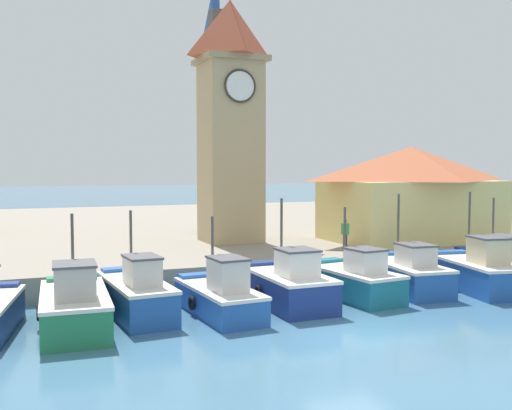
{
  "coord_description": "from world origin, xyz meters",
  "views": [
    {
      "loc": [
        -9.61,
        -16.1,
        5.34
      ],
      "look_at": [
        0.72,
        10.09,
        3.5
      ],
      "focal_mm": 42.0,
      "sensor_mm": 36.0,
      "label": 1
    }
  ],
  "objects_px": {
    "fishing_boat_left_outer": "(74,306)",
    "fishing_boat_right_inner": "(405,273)",
    "fishing_boat_far_right": "(501,266)",
    "fishing_boat_center": "(288,285)",
    "fishing_boat_mid_right": "(353,280)",
    "clock_tower": "(230,114)",
    "fishing_boat_right_outer": "(477,272)",
    "dock_worker_near_tower": "(345,234)",
    "port_crane_near": "(216,139)",
    "warehouse_right": "(411,192)",
    "fishing_boat_left_inner": "(136,294)",
    "fishing_boat_mid_left": "(220,295)"
  },
  "relations": [
    {
      "from": "fishing_boat_far_right",
      "to": "dock_worker_near_tower",
      "type": "distance_m",
      "value": 7.35
    },
    {
      "from": "fishing_boat_left_inner",
      "to": "port_crane_near",
      "type": "distance_m",
      "value": 19.13
    },
    {
      "from": "fishing_boat_mid_right",
      "to": "fishing_boat_right_inner",
      "type": "bearing_deg",
      "value": 8.35
    },
    {
      "from": "fishing_boat_center",
      "to": "fishing_boat_mid_left",
      "type": "bearing_deg",
      "value": -172.63
    },
    {
      "from": "fishing_boat_center",
      "to": "fishing_boat_right_outer",
      "type": "xyz_separation_m",
      "value": [
        8.71,
        -0.38,
        0.02
      ]
    },
    {
      "from": "fishing_boat_mid_left",
      "to": "fishing_boat_right_outer",
      "type": "xyz_separation_m",
      "value": [
        11.57,
        -0.01,
        0.11
      ]
    },
    {
      "from": "fishing_boat_left_inner",
      "to": "fishing_boat_mid_left",
      "type": "bearing_deg",
      "value": -19.4
    },
    {
      "from": "fishing_boat_left_inner",
      "to": "dock_worker_near_tower",
      "type": "distance_m",
      "value": 12.48
    },
    {
      "from": "fishing_boat_right_outer",
      "to": "clock_tower",
      "type": "bearing_deg",
      "value": 120.9
    },
    {
      "from": "fishing_boat_left_outer",
      "to": "fishing_boat_mid_right",
      "type": "distance_m",
      "value": 10.91
    },
    {
      "from": "clock_tower",
      "to": "dock_worker_near_tower",
      "type": "distance_m",
      "value": 9.5
    },
    {
      "from": "fishing_boat_center",
      "to": "warehouse_right",
      "type": "height_order",
      "value": "warehouse_right"
    },
    {
      "from": "fishing_boat_left_outer",
      "to": "fishing_boat_right_inner",
      "type": "height_order",
      "value": "fishing_boat_right_inner"
    },
    {
      "from": "fishing_boat_right_outer",
      "to": "warehouse_right",
      "type": "distance_m",
      "value": 9.57
    },
    {
      "from": "fishing_boat_mid_right",
      "to": "warehouse_right",
      "type": "xyz_separation_m",
      "value": [
        8.52,
        7.99,
        3.08
      ]
    },
    {
      "from": "fishing_boat_far_right",
      "to": "warehouse_right",
      "type": "height_order",
      "value": "warehouse_right"
    },
    {
      "from": "dock_worker_near_tower",
      "to": "fishing_boat_left_inner",
      "type": "bearing_deg",
      "value": -156.21
    },
    {
      "from": "fishing_boat_right_inner",
      "to": "clock_tower",
      "type": "relative_size",
      "value": 0.34
    },
    {
      "from": "fishing_boat_right_inner",
      "to": "fishing_boat_center",
      "type": "bearing_deg",
      "value": -173.36
    },
    {
      "from": "fishing_boat_mid_right",
      "to": "clock_tower",
      "type": "height_order",
      "value": "clock_tower"
    },
    {
      "from": "fishing_boat_far_right",
      "to": "clock_tower",
      "type": "height_order",
      "value": "clock_tower"
    },
    {
      "from": "fishing_boat_right_outer",
      "to": "dock_worker_near_tower",
      "type": "relative_size",
      "value": 3.21
    },
    {
      "from": "fishing_boat_left_inner",
      "to": "fishing_boat_right_outer",
      "type": "relative_size",
      "value": 0.98
    },
    {
      "from": "fishing_boat_mid_left",
      "to": "port_crane_near",
      "type": "relative_size",
      "value": 0.32
    },
    {
      "from": "fishing_boat_left_outer",
      "to": "fishing_boat_right_outer",
      "type": "distance_m",
      "value": 16.58
    },
    {
      "from": "port_crane_near",
      "to": "fishing_boat_right_inner",
      "type": "bearing_deg",
      "value": -78.24
    },
    {
      "from": "fishing_boat_center",
      "to": "fishing_boat_right_outer",
      "type": "relative_size",
      "value": 0.91
    },
    {
      "from": "fishing_boat_left_inner",
      "to": "fishing_boat_left_outer",
      "type": "bearing_deg",
      "value": -154.65
    },
    {
      "from": "fishing_boat_mid_right",
      "to": "fishing_boat_right_inner",
      "type": "xyz_separation_m",
      "value": [
        2.79,
        0.41,
        0.02
      ]
    },
    {
      "from": "fishing_boat_mid_right",
      "to": "clock_tower",
      "type": "bearing_deg",
      "value": 97.03
    },
    {
      "from": "fishing_boat_mid_right",
      "to": "warehouse_right",
      "type": "bearing_deg",
      "value": 43.17
    },
    {
      "from": "fishing_boat_left_inner",
      "to": "fishing_boat_far_right",
      "type": "bearing_deg",
      "value": -0.01
    },
    {
      "from": "fishing_boat_left_inner",
      "to": "fishing_boat_mid_right",
      "type": "relative_size",
      "value": 1.07
    },
    {
      "from": "fishing_boat_center",
      "to": "port_crane_near",
      "type": "xyz_separation_m",
      "value": [
        2.46,
        16.75,
        6.31
      ]
    },
    {
      "from": "fishing_boat_far_right",
      "to": "port_crane_near",
      "type": "xyz_separation_m",
      "value": [
        -8.52,
        16.14,
        6.33
      ]
    },
    {
      "from": "fishing_boat_right_inner",
      "to": "fishing_boat_mid_left",
      "type": "bearing_deg",
      "value": -173.12
    },
    {
      "from": "fishing_boat_mid_left",
      "to": "warehouse_right",
      "type": "bearing_deg",
      "value": 30.94
    },
    {
      "from": "fishing_boat_mid_left",
      "to": "fishing_boat_center",
      "type": "xyz_separation_m",
      "value": [
        2.86,
        0.37,
        0.09
      ]
    },
    {
      "from": "fishing_boat_right_inner",
      "to": "port_crane_near",
      "type": "bearing_deg",
      "value": 101.76
    },
    {
      "from": "fishing_boat_far_right",
      "to": "dock_worker_near_tower",
      "type": "bearing_deg",
      "value": 136.33
    },
    {
      "from": "port_crane_near",
      "to": "fishing_boat_center",
      "type": "bearing_deg",
      "value": -98.34
    },
    {
      "from": "fishing_boat_left_inner",
      "to": "fishing_boat_center",
      "type": "distance_m",
      "value": 5.69
    },
    {
      "from": "fishing_boat_left_outer",
      "to": "fishing_boat_left_inner",
      "type": "height_order",
      "value": "fishing_boat_left_outer"
    },
    {
      "from": "warehouse_right",
      "to": "dock_worker_near_tower",
      "type": "xyz_separation_m",
      "value": [
        -5.82,
        -2.63,
        -1.91
      ]
    },
    {
      "from": "fishing_boat_right_inner",
      "to": "clock_tower",
      "type": "bearing_deg",
      "value": 111.17
    },
    {
      "from": "fishing_boat_right_inner",
      "to": "fishing_boat_far_right",
      "type": "bearing_deg",
      "value": -0.73
    },
    {
      "from": "fishing_boat_left_outer",
      "to": "fishing_boat_right_outer",
      "type": "height_order",
      "value": "fishing_boat_right_outer"
    },
    {
      "from": "port_crane_near",
      "to": "fishing_boat_mid_left",
      "type": "bearing_deg",
      "value": -107.26
    },
    {
      "from": "fishing_boat_left_outer",
      "to": "port_crane_near",
      "type": "xyz_separation_m",
      "value": [
        10.32,
        17.18,
        6.33
      ]
    },
    {
      "from": "fishing_boat_right_inner",
      "to": "port_crane_near",
      "type": "distance_m",
      "value": 17.61
    }
  ]
}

